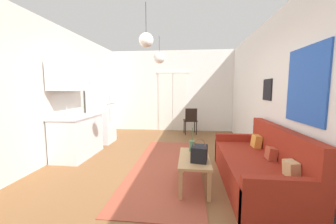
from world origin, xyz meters
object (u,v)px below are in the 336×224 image
couch (260,168)px  refrigerator (102,113)px  coffee_table (194,161)px  bamboo_vase (192,146)px  accent_chair (191,119)px  pendant_lamp_far (159,58)px  pendant_lamp_near (146,40)px  handbag (199,153)px

couch → refrigerator: size_ratio=1.28×
coffee_table → bamboo_vase: 0.34m
coffee_table → accent_chair: size_ratio=1.11×
pendant_lamp_far → pendant_lamp_near: bearing=-87.4°
refrigerator → couch: bearing=-31.9°
couch → coffee_table: size_ratio=2.22×
couch → handbag: 1.01m
pendant_lamp_near → refrigerator: bearing=130.0°
handbag → pendant_lamp_far: (-0.94, 2.42, 1.73)m
coffee_table → accent_chair: (-0.04, 3.54, 0.11)m
bamboo_vase → handbag: (0.10, -0.46, 0.03)m
accent_chair → pendant_lamp_far: bearing=48.4°
handbag → accent_chair: bearing=91.6°
pendant_lamp_far → accent_chair: bearing=56.9°
accent_chair → pendant_lamp_far: pendant_lamp_far is taller
accent_chair → pendant_lamp_far: (-0.84, -1.28, 1.80)m
pendant_lamp_near → pendant_lamp_far: same height
handbag → refrigerator: bearing=136.5°
coffee_table → refrigerator: 3.41m
coffee_table → bamboo_vase: (-0.03, 0.30, 0.15)m
couch → accent_chair: bearing=106.8°
couch → refrigerator: refrigerator is taller
couch → refrigerator: (-3.50, 2.18, 0.55)m
pendant_lamp_near → coffee_table: bearing=-16.6°
bamboo_vase → pendant_lamp_near: (-0.75, -0.07, 1.72)m
bamboo_vase → pendant_lamp_far: size_ratio=0.57×
accent_chair → bamboo_vase: bearing=81.6°
pendant_lamp_near → bamboo_vase: bearing=5.3°
couch → bamboo_vase: (-1.03, 0.21, 0.26)m
pendant_lamp_near → accent_chair: bearing=77.3°
couch → bamboo_vase: bearing=168.8°
handbag → refrigerator: refrigerator is taller
bamboo_vase → accent_chair: accent_chair is taller
coffee_table → pendant_lamp_far: pendant_lamp_far is taller
refrigerator → pendant_lamp_near: bearing=-50.0°
bamboo_vase → pendant_lamp_far: 2.76m
coffee_table → accent_chair: bearing=90.6°
coffee_table → refrigerator: bearing=137.7°
couch → handbag: (-0.94, -0.26, 0.28)m
pendant_lamp_far → couch: bearing=-49.1°
couch → pendant_lamp_near: (-1.78, 0.14, 1.98)m
couch → bamboo_vase: size_ratio=5.45×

